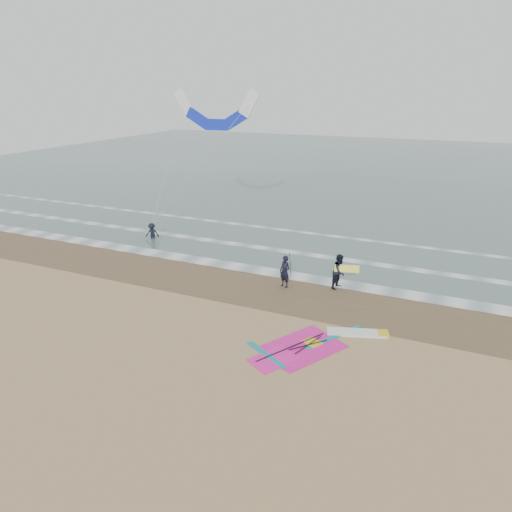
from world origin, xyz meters
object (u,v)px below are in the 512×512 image
at_px(person_wading, 152,229).
at_px(person_standing, 285,272).
at_px(surf_kite, 216,114).
at_px(person_walking, 340,271).
at_px(windsurf_rig, 318,344).

bearing_deg(person_wading, person_standing, -33.92).
bearing_deg(person_standing, surf_kite, 158.20).
bearing_deg(surf_kite, person_walking, -31.70).
bearing_deg(person_walking, person_wading, 97.32).
relative_size(windsurf_rig, person_wading, 3.56).
relative_size(windsurf_rig, person_walking, 2.87).
xyz_separation_m(windsurf_rig, person_wading, (-14.98, 9.09, 0.74)).
xyz_separation_m(person_walking, surf_kite, (-10.94, 6.76, 7.57)).
relative_size(person_standing, person_walking, 0.93).
bearing_deg(person_standing, windsurf_rig, -34.40).
height_order(windsurf_rig, person_wading, person_wading).
distance_m(person_walking, person_wading, 14.66).
distance_m(person_wading, surf_kite, 9.28).
bearing_deg(windsurf_rig, surf_kite, 131.94).
relative_size(person_standing, surf_kite, 0.19).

